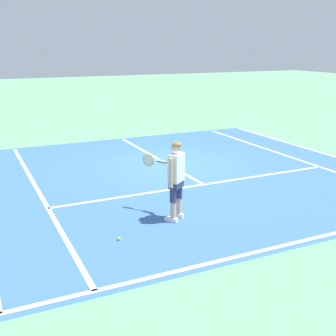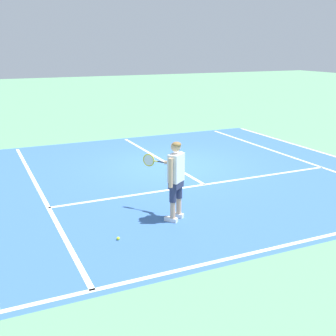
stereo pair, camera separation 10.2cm
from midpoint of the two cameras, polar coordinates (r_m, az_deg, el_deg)
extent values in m
plane|color=#609E70|center=(13.45, 0.03, 0.32)|extent=(80.00, 80.00, 0.00)
cube|color=#3866A8|center=(12.74, 1.62, -0.57)|extent=(10.98, 10.64, 0.00)
cube|color=white|center=(8.78, 17.12, -9.13)|extent=(10.98, 0.10, 0.01)
cube|color=white|center=(11.66, 4.47, -2.17)|extent=(8.23, 0.10, 0.01)
cube|color=white|center=(14.41, -1.84, 1.39)|extent=(0.10, 6.40, 0.01)
cube|color=white|center=(11.56, -16.93, -3.01)|extent=(0.10, 10.24, 0.01)
cube|color=white|center=(15.00, 15.79, 1.36)|extent=(0.10, 10.24, 0.01)
cube|color=white|center=(15.92, 19.54, 1.86)|extent=(0.10, 10.24, 0.01)
cube|color=white|center=(9.25, 0.12, -6.80)|extent=(0.26, 0.29, 0.09)
cube|color=white|center=(9.48, 0.91, -6.22)|extent=(0.26, 0.29, 0.09)
cylinder|color=tan|center=(9.14, 0.34, -5.54)|extent=(0.11, 0.11, 0.36)
cylinder|color=#2D3351|center=(9.01, 0.35, -3.26)|extent=(0.14, 0.14, 0.41)
cylinder|color=tan|center=(9.38, 1.14, -4.99)|extent=(0.11, 0.11, 0.36)
cylinder|color=#2D3351|center=(9.25, 1.15, -2.76)|extent=(0.14, 0.14, 0.41)
cube|color=#2D3351|center=(9.08, 0.76, -2.02)|extent=(0.39, 0.36, 0.20)
cube|color=white|center=(8.98, 0.77, 0.04)|extent=(0.44, 0.40, 0.60)
cylinder|color=tan|center=(8.79, 0.05, -0.65)|extent=(0.09, 0.09, 0.62)
cylinder|color=white|center=(9.20, 1.02, 1.41)|extent=(0.23, 0.26, 0.29)
cylinder|color=tan|center=(9.37, -0.02, 0.79)|extent=(0.24, 0.28, 0.14)
sphere|color=tan|center=(8.87, 0.72, 2.82)|extent=(0.21, 0.21, 0.21)
ellipsoid|color=olive|center=(8.85, 0.84, 3.12)|extent=(0.28, 0.28, 0.12)
cylinder|color=#232326|center=(9.49, -1.15, 0.79)|extent=(0.15, 0.18, 0.03)
cylinder|color=yellow|center=(9.56, -1.94, 0.90)|extent=(0.08, 0.09, 0.02)
torus|color=yellow|center=(9.65, -2.89, 1.03)|extent=(0.20, 0.25, 0.30)
cylinder|color=silver|center=(9.65, -2.89, 1.03)|extent=(0.15, 0.20, 0.25)
sphere|color=#CCE02D|center=(8.46, -6.84, -9.24)|extent=(0.07, 0.07, 0.07)
camera|label=1|loc=(0.05, -90.31, -0.09)|focal=46.24mm
camera|label=2|loc=(0.05, 89.69, 0.09)|focal=46.24mm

